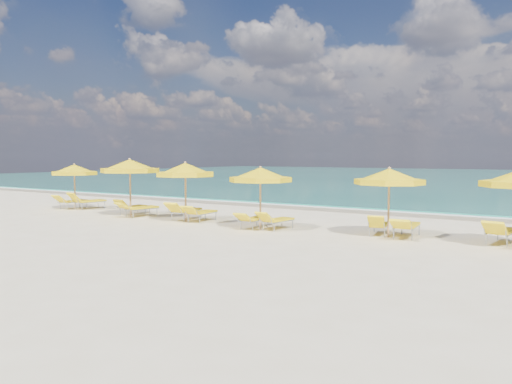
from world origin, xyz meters
The scene contains 21 objects.
ground_plane centered at (0.00, 0.00, 0.00)m, with size 120.00×120.00×0.00m, color beige.
ocean centered at (0.00, 48.00, 0.00)m, with size 120.00×80.00×0.30m, color #147463.
wet_sand_band centered at (0.00, 7.40, 0.00)m, with size 120.00×2.60×0.01m, color tan.
foam_line centered at (0.00, 8.20, 0.00)m, with size 120.00×1.20×0.03m, color white.
whitecap_near centered at (-6.00, 17.00, 0.00)m, with size 14.00×0.36×0.05m, color white.
umbrella_1 centered at (-10.10, 0.24, 1.99)m, with size 2.69×2.69×2.33m.
umbrella_2 centered at (-5.50, -0.33, 2.23)m, with size 2.91×2.91×2.61m.
umbrella_3 centered at (-2.23, -0.38, 2.12)m, with size 3.05×3.05×2.48m.
umbrella_4 centered at (1.52, -0.56, 2.00)m, with size 2.98×2.98×2.34m.
umbrella_5 centered at (6.02, 0.29, 2.00)m, with size 2.75×2.75×2.35m.
lounger_1_left centered at (-10.57, 0.46, 0.22)m, with size 0.64×1.84×0.78m.
lounger_1_right centered at (-9.61, 0.73, 0.24)m, with size 0.87×1.96×0.92m.
lounger_2_left centered at (-6.02, 0.28, 0.21)m, with size 0.69×1.72×0.78m.
lounger_2_right centered at (-5.08, -0.12, 0.23)m, with size 0.97×2.04×0.74m.
lounger_3_left centered at (-2.64, 0.10, 0.24)m, with size 0.90×2.05×0.85m.
lounger_3_right centered at (-1.76, 0.08, 0.22)m, with size 0.73×1.89×0.76m.
lounger_4_left centered at (1.12, -0.39, 0.21)m, with size 0.61×1.74×0.69m.
lounger_4_right centered at (2.03, -0.20, 0.21)m, with size 0.77×1.76×0.75m.
lounger_5_left centered at (5.59, 0.62, 0.20)m, with size 0.85×1.68×0.78m.
lounger_5_right centered at (6.55, 0.55, 0.24)m, with size 0.82×2.05×0.77m.
lounger_6_left centered at (9.37, 0.92, 0.24)m, with size 0.88×1.99×0.84m.
Camera 1 is at (11.22, -15.94, 2.71)m, focal length 35.00 mm.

